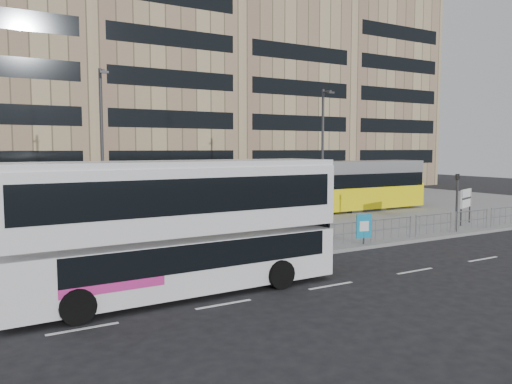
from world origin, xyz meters
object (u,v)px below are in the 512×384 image
station_sign (466,200)px  traffic_light_east (457,195)px  pedestrian (33,239)px  traffic_light_west (59,220)px  ad_panel (364,227)px  lamp_post_west (102,143)px  tram (240,191)px  double_decker_bus (178,223)px  lamp_post_east (323,146)px

station_sign → traffic_light_east: size_ratio=0.67×
pedestrian → traffic_light_west: traffic_light_west is taller
ad_panel → lamp_post_west: 14.37m
lamp_post_west → station_sign: bearing=-24.0°
tram → traffic_light_west: size_ratio=9.66×
double_decker_bus → lamp_post_west: lamp_post_west is taller
tram → lamp_post_east: 7.33m
pedestrian → traffic_light_east: size_ratio=0.52×
station_sign → traffic_light_west: traffic_light_west is taller
traffic_light_west → lamp_post_east: lamp_post_east is taller
lamp_post_east → lamp_post_west: bearing=-178.6°
traffic_light_west → lamp_post_west: (3.65, 9.12, 2.73)m
double_decker_bus → traffic_light_west: (-2.99, 3.62, -0.15)m
tram → lamp_post_east: (6.74, 0.36, 2.85)m
ad_panel → station_sign: bearing=24.1°
station_sign → traffic_light_west: 22.55m
tram → lamp_post_east: bearing=2.8°
double_decker_bus → pedestrian: bearing=115.6°
ad_panel → lamp_post_east: lamp_post_east is taller
lamp_post_east → pedestrian: bearing=-162.2°
station_sign → lamp_post_east: (-3.74, 8.78, 3.19)m
station_sign → pedestrian: station_sign is taller
station_sign → ad_panel: 9.55m
ad_panel → traffic_light_west: size_ratio=0.45×
tram → ad_panel: size_ratio=21.37×
traffic_light_west → traffic_light_east: 19.77m
pedestrian → lamp_post_east: bearing=-68.4°
ad_panel → double_decker_bus: bearing=-151.0°
tram → traffic_light_east: 12.60m
traffic_light_east → lamp_post_west: size_ratio=0.36×
double_decker_bus → tram: (9.06, 12.77, -0.35)m
double_decker_bus → station_sign: double_decker_bus is taller
lamp_post_west → lamp_post_east: bearing=1.4°
lamp_post_west → traffic_light_west: bearing=-111.8°
ad_panel → pedestrian: size_ratio=0.86×
double_decker_bus → pedestrian: size_ratio=6.49×
ad_panel → lamp_post_east: (5.64, 10.43, 3.80)m
traffic_light_west → lamp_post_east: size_ratio=0.37×
traffic_light_west → tram: bearing=16.1°
station_sign → lamp_post_west: (-18.89, 8.40, 3.28)m
station_sign → pedestrian: 23.21m
tram → traffic_light_west: bearing=-143.0°
pedestrian → traffic_light_west: bearing=-167.2°
traffic_light_east → lamp_post_west: (-16.10, 9.95, 2.73)m
double_decker_bus → station_sign: size_ratio=5.12×
double_decker_bus → traffic_light_west: size_ratio=3.41×
traffic_light_east → lamp_post_west: bearing=142.4°
ad_panel → traffic_light_east: bearing=15.1°
pedestrian → lamp_post_east: lamp_post_east is taller
ad_panel → traffic_light_east: traffic_light_east is taller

